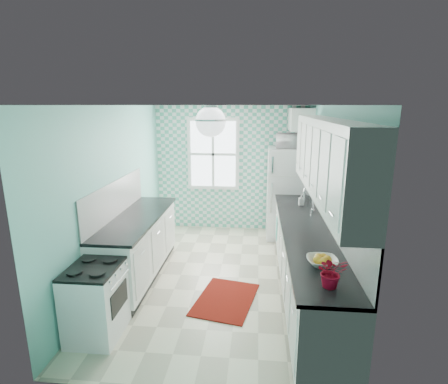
# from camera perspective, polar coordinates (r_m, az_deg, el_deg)

# --- Properties ---
(floor) EXTENTS (3.00, 4.40, 0.02)m
(floor) POSITION_cam_1_polar(r_m,az_deg,el_deg) (5.40, -0.80, -13.74)
(floor) COLOR beige
(floor) RESTS_ON ground
(ceiling) EXTENTS (3.00, 4.40, 0.02)m
(ceiling) POSITION_cam_1_polar(r_m,az_deg,el_deg) (4.78, -0.91, 14.10)
(ceiling) COLOR white
(ceiling) RESTS_ON wall_back
(wall_back) EXTENTS (3.00, 0.02, 2.50)m
(wall_back) POSITION_cam_1_polar(r_m,az_deg,el_deg) (7.09, 1.11, 3.82)
(wall_back) COLOR #74CABC
(wall_back) RESTS_ON floor
(wall_front) EXTENTS (3.00, 0.02, 2.50)m
(wall_front) POSITION_cam_1_polar(r_m,az_deg,el_deg) (2.88, -5.79, -11.83)
(wall_front) COLOR #74CABC
(wall_front) RESTS_ON floor
(wall_left) EXTENTS (0.02, 4.40, 2.50)m
(wall_left) POSITION_cam_1_polar(r_m,az_deg,el_deg) (5.32, -17.26, -0.26)
(wall_left) COLOR #74CABC
(wall_left) RESTS_ON floor
(wall_right) EXTENTS (0.02, 4.40, 2.50)m
(wall_right) POSITION_cam_1_polar(r_m,az_deg,el_deg) (5.01, 16.59, -1.07)
(wall_right) COLOR #74CABC
(wall_right) RESTS_ON floor
(accent_wall) EXTENTS (3.00, 0.01, 2.50)m
(accent_wall) POSITION_cam_1_polar(r_m,az_deg,el_deg) (7.07, 1.10, 3.79)
(accent_wall) COLOR #4FB499
(accent_wall) RESTS_ON wall_back
(window) EXTENTS (1.04, 0.05, 1.44)m
(window) POSITION_cam_1_polar(r_m,az_deg,el_deg) (7.03, -1.77, 6.20)
(window) COLOR white
(window) RESTS_ON wall_back
(backsplash_right) EXTENTS (0.02, 3.60, 0.51)m
(backsplash_right) POSITION_cam_1_polar(r_m,az_deg,el_deg) (4.64, 17.19, -3.00)
(backsplash_right) COLOR white
(backsplash_right) RESTS_ON wall_right
(backsplash_left) EXTENTS (0.02, 2.15, 0.51)m
(backsplash_left) POSITION_cam_1_polar(r_m,az_deg,el_deg) (5.25, -17.30, -1.05)
(backsplash_left) COLOR white
(backsplash_left) RESTS_ON wall_left
(upper_cabinets_right) EXTENTS (0.33, 3.20, 0.90)m
(upper_cabinets_right) POSITION_cam_1_polar(r_m,az_deg,el_deg) (4.27, 16.38, 5.34)
(upper_cabinets_right) COLOR white
(upper_cabinets_right) RESTS_ON wall_right
(upper_cabinet_fridge) EXTENTS (0.40, 0.74, 0.40)m
(upper_cabinet_fridge) POSITION_cam_1_polar(r_m,az_deg,el_deg) (6.63, 12.40, 11.50)
(upper_cabinet_fridge) COLOR white
(upper_cabinet_fridge) RESTS_ON wall_right
(ceiling_light) EXTENTS (0.34, 0.34, 0.35)m
(ceiling_light) POSITION_cam_1_polar(r_m,az_deg,el_deg) (3.99, -2.20, 11.44)
(ceiling_light) COLOR silver
(ceiling_light) RESTS_ON ceiling
(base_cabinets_right) EXTENTS (0.60, 3.60, 0.90)m
(base_cabinets_right) POSITION_cam_1_polar(r_m,az_deg,el_deg) (4.85, 13.16, -11.40)
(base_cabinets_right) COLOR white
(base_cabinets_right) RESTS_ON floor
(countertop_right) EXTENTS (0.63, 3.60, 0.04)m
(countertop_right) POSITION_cam_1_polar(r_m,az_deg,el_deg) (4.67, 13.29, -6.17)
(countertop_right) COLOR black
(countertop_right) RESTS_ON base_cabinets_right
(base_cabinets_left) EXTENTS (0.60, 2.15, 0.90)m
(base_cabinets_left) POSITION_cam_1_polar(r_m,az_deg,el_deg) (5.39, -13.86, -8.82)
(base_cabinets_left) COLOR white
(base_cabinets_left) RESTS_ON floor
(countertop_left) EXTENTS (0.63, 2.15, 0.04)m
(countertop_left) POSITION_cam_1_polar(r_m,az_deg,el_deg) (5.22, -14.00, -4.06)
(countertop_left) COLOR black
(countertop_left) RESTS_ON base_cabinets_left
(fridge) EXTENTS (0.75, 0.75, 1.73)m
(fridge) POSITION_cam_1_polar(r_m,az_deg,el_deg) (6.77, 10.23, -0.21)
(fridge) COLOR white
(fridge) RESTS_ON floor
(stove) EXTENTS (0.53, 0.66, 0.80)m
(stove) POSITION_cam_1_polar(r_m,az_deg,el_deg) (4.25, -20.13, -16.20)
(stove) COLOR silver
(stove) RESTS_ON floor
(sink) EXTENTS (0.48, 0.40, 0.53)m
(sink) POSITION_cam_1_polar(r_m,az_deg,el_deg) (5.38, 12.46, -3.30)
(sink) COLOR silver
(sink) RESTS_ON countertop_right
(rug) EXTENTS (0.89, 1.13, 0.02)m
(rug) POSITION_cam_1_polar(r_m,az_deg,el_deg) (4.83, 0.26, -17.10)
(rug) COLOR maroon
(rug) RESTS_ON floor
(dish_towel) EXTENTS (0.03, 0.25, 0.37)m
(dish_towel) POSITION_cam_1_polar(r_m,az_deg,el_deg) (6.00, 8.63, -5.87)
(dish_towel) COLOR #5AAB99
(dish_towel) RESTS_ON base_cabinets_right
(fruit_bowl) EXTENTS (0.32, 0.32, 0.08)m
(fruit_bowl) POSITION_cam_1_polar(r_m,az_deg,el_deg) (3.70, 15.72, -10.88)
(fruit_bowl) COLOR white
(fruit_bowl) RESTS_ON countertop_right
(potted_plant) EXTENTS (0.28, 0.24, 0.29)m
(potted_plant) POSITION_cam_1_polar(r_m,az_deg,el_deg) (3.27, 17.16, -12.36)
(potted_plant) COLOR red
(potted_plant) RESTS_ON countertop_right
(soap_bottle) EXTENTS (0.08, 0.09, 0.17)m
(soap_bottle) POSITION_cam_1_polar(r_m,az_deg,el_deg) (5.74, 12.51, -1.24)
(soap_bottle) COLOR #7C98B1
(soap_bottle) RESTS_ON countertop_right
(microwave) EXTENTS (0.50, 0.36, 0.27)m
(microwave) POSITION_cam_1_polar(r_m,az_deg,el_deg) (6.60, 10.61, 8.23)
(microwave) COLOR white
(microwave) RESTS_ON fridge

